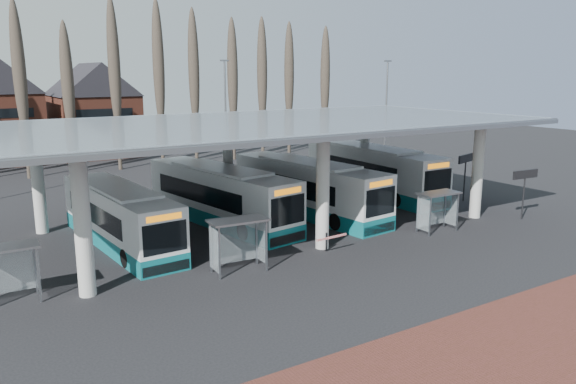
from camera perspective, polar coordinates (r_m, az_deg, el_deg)
ground at (r=27.97m, az=6.48°, el=-6.98°), size 140.00×140.00×0.00m
station_canopy at (r=33.21m, az=-1.98°, el=6.18°), size 32.00×16.00×6.34m
poplar_row at (r=56.06m, az=-15.29°, el=11.35°), size 45.10×1.10×14.50m
lamp_post_b at (r=51.89m, az=-6.35°, el=7.87°), size 0.80×0.16×10.17m
lamp_post_c at (r=54.78m, az=9.93°, el=7.98°), size 0.80×0.16×10.17m
bus_0 at (r=31.27m, az=-16.75°, el=-2.49°), size 3.29×11.63×3.19m
bus_1 at (r=34.63m, az=-6.92°, el=-0.43°), size 4.60×12.79×3.48m
bus_2 at (r=36.54m, az=1.94°, el=0.33°), size 4.08×12.85×3.51m
bus_3 at (r=42.90m, az=8.49°, el=2.07°), size 2.92×13.19×3.66m
shelter_0 at (r=25.12m, az=-26.81°, el=-6.31°), size 2.60×1.35×2.39m
shelter_1 at (r=26.05m, az=-5.18°, el=-4.16°), size 2.80×1.54×2.52m
shelter_2 at (r=33.53m, az=14.85°, el=-1.07°), size 2.56×1.35×2.34m
info_sign_0 at (r=37.89m, az=22.94°, el=1.31°), size 2.12×0.27×3.15m
info_sign_1 at (r=41.91m, az=17.61°, el=2.93°), size 2.21×0.77×3.37m
barrier at (r=28.89m, az=4.33°, el=-4.73°), size 1.96×0.60×0.98m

